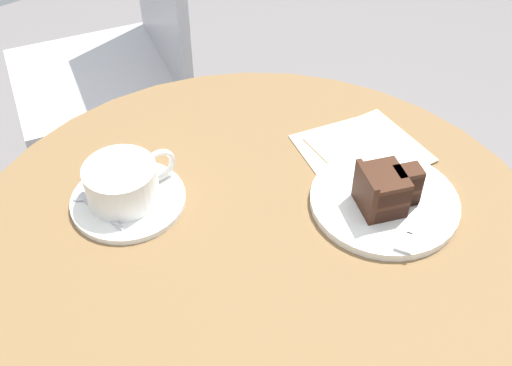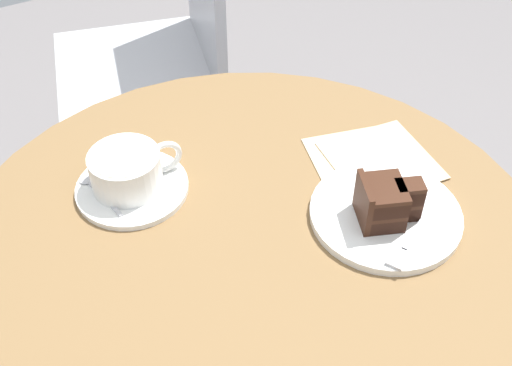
# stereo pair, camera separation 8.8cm
# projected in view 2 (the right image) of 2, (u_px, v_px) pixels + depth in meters

# --- Properties ---
(cafe_table) EXTENTS (0.83, 0.83, 0.69)m
(cafe_table) POSITION_uv_depth(u_px,v_px,m) (250.00, 296.00, 0.93)
(cafe_table) COLOR brown
(cafe_table) RESTS_ON ground
(saucer) EXTENTS (0.16, 0.16, 0.01)m
(saucer) POSITION_uv_depth(u_px,v_px,m) (132.00, 188.00, 0.93)
(saucer) COLOR white
(saucer) RESTS_ON cafe_table
(coffee_cup) EXTENTS (0.14, 0.10, 0.06)m
(coffee_cup) POSITION_uv_depth(u_px,v_px,m) (127.00, 169.00, 0.91)
(coffee_cup) COLOR white
(coffee_cup) RESTS_ON saucer
(teaspoon) EXTENTS (0.03, 0.10, 0.00)m
(teaspoon) POSITION_uv_depth(u_px,v_px,m) (97.00, 190.00, 0.91)
(teaspoon) COLOR #B7B7BC
(teaspoon) RESTS_ON saucer
(cake_plate) EXTENTS (0.21, 0.21, 0.01)m
(cake_plate) POSITION_uv_depth(u_px,v_px,m) (385.00, 214.00, 0.89)
(cake_plate) COLOR white
(cake_plate) RESTS_ON cafe_table
(cake_slice) EXTENTS (0.09, 0.08, 0.07)m
(cake_slice) POSITION_uv_depth(u_px,v_px,m) (385.00, 202.00, 0.85)
(cake_slice) COLOR black
(cake_slice) RESTS_ON cake_plate
(fork) EXTENTS (0.13, 0.08, 0.00)m
(fork) POSITION_uv_depth(u_px,v_px,m) (410.00, 241.00, 0.84)
(fork) COLOR #B7B7BC
(fork) RESTS_ON cake_plate
(napkin) EXTENTS (0.20, 0.20, 0.00)m
(napkin) POSITION_uv_depth(u_px,v_px,m) (374.00, 162.00, 0.97)
(napkin) COLOR beige
(napkin) RESTS_ON cafe_table
(cafe_chair) EXTENTS (0.46, 0.46, 0.98)m
(cafe_chair) POSITION_uv_depth(u_px,v_px,m) (171.00, 23.00, 1.50)
(cafe_chair) COLOR #BCBCC1
(cafe_chair) RESTS_ON ground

